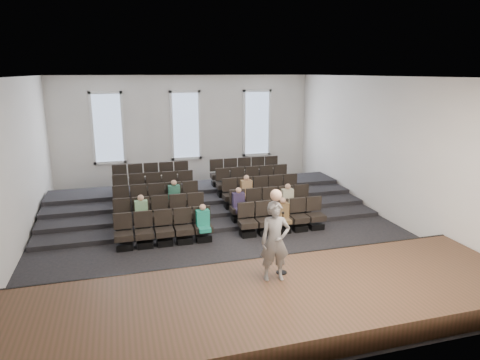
% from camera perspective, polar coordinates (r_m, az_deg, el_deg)
% --- Properties ---
extents(ground, '(14.00, 14.00, 0.00)m').
position_cam_1_polar(ground, '(14.29, -2.49, -6.89)').
color(ground, black).
rests_on(ground, ground).
extents(ceiling, '(12.00, 14.00, 0.02)m').
position_cam_1_polar(ceiling, '(13.33, -2.72, 13.64)').
color(ceiling, white).
rests_on(ceiling, ground).
extents(wall_back, '(12.00, 0.04, 5.00)m').
position_cam_1_polar(wall_back, '(20.39, -7.25, 6.68)').
color(wall_back, white).
rests_on(wall_back, ground).
extents(wall_front, '(12.00, 0.04, 5.00)m').
position_cam_1_polar(wall_front, '(7.20, 10.70, -7.60)').
color(wall_front, white).
rests_on(wall_front, ground).
extents(wall_left, '(0.04, 14.00, 5.00)m').
position_cam_1_polar(wall_left, '(13.55, -28.19, 1.27)').
color(wall_left, white).
rests_on(wall_left, ground).
extents(wall_right, '(0.04, 14.00, 5.00)m').
position_cam_1_polar(wall_right, '(16.06, 18.82, 4.00)').
color(wall_right, white).
rests_on(wall_right, ground).
extents(stage, '(11.80, 3.60, 0.50)m').
position_cam_1_polar(stage, '(9.77, 4.85, -15.91)').
color(stage, '#4B2E20').
rests_on(stage, ground).
extents(stage_lip, '(11.80, 0.06, 0.52)m').
position_cam_1_polar(stage_lip, '(11.24, 1.59, -11.59)').
color(stage_lip, black).
rests_on(stage_lip, ground).
extents(risers, '(11.80, 4.80, 0.60)m').
position_cam_1_polar(risers, '(17.16, -4.99, -2.58)').
color(risers, black).
rests_on(risers, ground).
extents(seating_rows, '(6.80, 4.70, 1.67)m').
position_cam_1_polar(seating_rows, '(15.49, -3.86, -2.55)').
color(seating_rows, black).
rests_on(seating_rows, ground).
extents(windows, '(8.44, 0.10, 3.24)m').
position_cam_1_polar(windows, '(20.30, -7.24, 7.21)').
color(windows, white).
rests_on(windows, wall_back).
extents(audience, '(5.45, 2.64, 1.10)m').
position_cam_1_polar(audience, '(14.49, -1.89, -3.10)').
color(audience, '#1C8D74').
rests_on(audience, seating_rows).
extents(speaker, '(0.73, 0.53, 1.85)m').
position_cam_1_polar(speaker, '(9.79, 4.68, -8.15)').
color(speaker, slate).
rests_on(speaker, stage).
extents(mic_stand, '(0.26, 0.26, 1.54)m').
position_cam_1_polar(mic_stand, '(10.27, 5.61, -9.92)').
color(mic_stand, black).
rests_on(mic_stand, stage).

